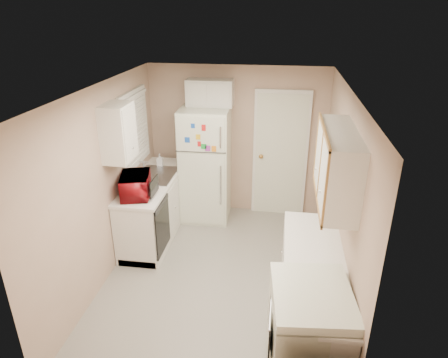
# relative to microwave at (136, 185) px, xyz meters

# --- Properties ---
(floor) EXTENTS (3.80, 3.80, 0.00)m
(floor) POSITION_rel_microwave_xyz_m (1.15, -0.36, -1.05)
(floor) COLOR #A8A49A
(floor) RESTS_ON ground
(ceiling) EXTENTS (3.80, 3.80, 0.00)m
(ceiling) POSITION_rel_microwave_xyz_m (1.15, -0.36, 1.35)
(ceiling) COLOR white
(ceiling) RESTS_ON floor
(wall_left) EXTENTS (3.80, 3.80, 0.00)m
(wall_left) POSITION_rel_microwave_xyz_m (-0.25, -0.36, 0.15)
(wall_left) COLOR tan
(wall_left) RESTS_ON floor
(wall_right) EXTENTS (3.80, 3.80, 0.00)m
(wall_right) POSITION_rel_microwave_xyz_m (2.55, -0.36, 0.15)
(wall_right) COLOR tan
(wall_right) RESTS_ON floor
(wall_back) EXTENTS (2.80, 2.80, 0.00)m
(wall_back) POSITION_rel_microwave_xyz_m (1.15, 1.54, 0.15)
(wall_back) COLOR tan
(wall_back) RESTS_ON floor
(wall_front) EXTENTS (2.80, 2.80, 0.00)m
(wall_front) POSITION_rel_microwave_xyz_m (1.15, -2.26, 0.15)
(wall_front) COLOR tan
(wall_front) RESTS_ON floor
(left_counter) EXTENTS (0.60, 1.80, 0.90)m
(left_counter) POSITION_rel_microwave_xyz_m (0.05, 0.54, -0.60)
(left_counter) COLOR silver
(left_counter) RESTS_ON floor
(dishwasher) EXTENTS (0.03, 0.58, 0.72)m
(dishwasher) POSITION_rel_microwave_xyz_m (0.34, -0.06, -0.56)
(dishwasher) COLOR black
(dishwasher) RESTS_ON floor
(sink) EXTENTS (0.54, 0.74, 0.16)m
(sink) POSITION_rel_microwave_xyz_m (0.05, 0.69, -0.19)
(sink) COLOR gray
(sink) RESTS_ON left_counter
(microwave) EXTENTS (0.59, 0.42, 0.35)m
(microwave) POSITION_rel_microwave_xyz_m (0.00, 0.00, 0.00)
(microwave) COLOR maroon
(microwave) RESTS_ON left_counter
(soap_bottle) EXTENTS (0.10, 0.10, 0.20)m
(soap_bottle) POSITION_rel_microwave_xyz_m (-0.00, 1.07, -0.05)
(soap_bottle) COLOR white
(soap_bottle) RESTS_ON left_counter
(window_blinds) EXTENTS (0.10, 0.98, 1.08)m
(window_blinds) POSITION_rel_microwave_xyz_m (-0.21, 0.69, 0.55)
(window_blinds) COLOR silver
(window_blinds) RESTS_ON wall_left
(upper_cabinet_left) EXTENTS (0.30, 0.45, 0.70)m
(upper_cabinet_left) POSITION_rel_microwave_xyz_m (-0.10, -0.14, 0.75)
(upper_cabinet_left) COLOR silver
(upper_cabinet_left) RESTS_ON wall_left
(refrigerator) EXTENTS (0.76, 0.74, 1.81)m
(refrigerator) POSITION_rel_microwave_xyz_m (0.70, 1.22, -0.15)
(refrigerator) COLOR silver
(refrigerator) RESTS_ON floor
(cabinet_over_fridge) EXTENTS (0.70, 0.30, 0.40)m
(cabinet_over_fridge) POSITION_rel_microwave_xyz_m (0.75, 1.39, 0.95)
(cabinet_over_fridge) COLOR silver
(cabinet_over_fridge) RESTS_ON wall_back
(interior_door) EXTENTS (0.86, 0.06, 2.08)m
(interior_door) POSITION_rel_microwave_xyz_m (1.85, 1.50, -0.03)
(interior_door) COLOR silver
(interior_door) RESTS_ON floor
(right_counter) EXTENTS (0.60, 2.00, 0.90)m
(right_counter) POSITION_rel_microwave_xyz_m (2.25, -1.16, -0.60)
(right_counter) COLOR silver
(right_counter) RESTS_ON floor
(stove) EXTENTS (0.75, 0.89, 1.00)m
(stove) POSITION_rel_microwave_xyz_m (2.19, -1.75, -0.55)
(stove) COLOR silver
(stove) RESTS_ON floor
(upper_cabinet_right) EXTENTS (0.30, 1.20, 0.70)m
(upper_cabinet_right) POSITION_rel_microwave_xyz_m (2.40, -0.86, 0.75)
(upper_cabinet_right) COLOR silver
(upper_cabinet_right) RESTS_ON wall_right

